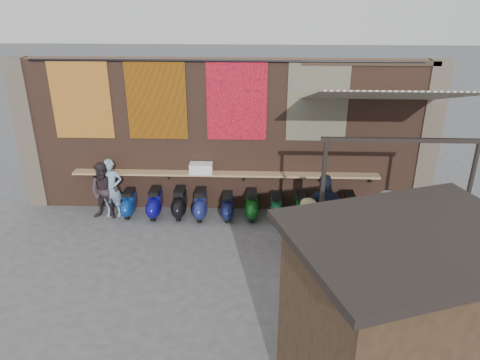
{
  "coord_description": "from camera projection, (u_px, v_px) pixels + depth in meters",
  "views": [
    {
      "loc": [
        0.79,
        -8.88,
        5.89
      ],
      "look_at": [
        0.43,
        1.2,
        1.43
      ],
      "focal_mm": 35.0,
      "sensor_mm": 36.0,
      "label": 1
    }
  ],
  "objects": [
    {
      "name": "stall_sign",
      "position": [
        363.0,
        254.0,
        6.92
      ],
      "size": [
        1.15,
        0.44,
        0.5
      ],
      "primitive_type": "cube",
      "rotation": [
        0.0,
        0.0,
        0.34
      ],
      "color": "gold",
      "rests_on": "market_stall"
    },
    {
      "name": "eating_counter",
      "position": [
        225.0,
        174.0,
        12.2
      ],
      "size": [
        8.0,
        0.32,
        0.05
      ],
      "primitive_type": "cube",
      "color": "#9E7A51",
      "rests_on": "brick_wall"
    },
    {
      "name": "scooter_stool_7",
      "position": [
        301.0,
        207.0,
        12.15
      ],
      "size": [
        0.32,
        0.71,
        0.67
      ],
      "primitive_type": null,
      "color": "#0D5F1F",
      "rests_on": "ground"
    },
    {
      "name": "scooter_stool_2",
      "position": [
        180.0,
        203.0,
        12.26
      ],
      "size": [
        0.36,
        0.79,
        0.76
      ],
      "primitive_type": null,
      "color": "black",
      "rests_on": "ground"
    },
    {
      "name": "shelf_box",
      "position": [
        201.0,
        168.0,
        12.13
      ],
      "size": [
        0.59,
        0.32,
        0.27
      ],
      "primitive_type": "cube",
      "color": "white",
      "rests_on": "eating_counter"
    },
    {
      "name": "scooter_stool_0",
      "position": [
        129.0,
        203.0,
        12.33
      ],
      "size": [
        0.32,
        0.72,
        0.68
      ],
      "primitive_type": null,
      "color": "navy",
      "rests_on": "ground"
    },
    {
      "name": "brick_wall",
      "position": [
        226.0,
        137.0,
        12.18
      ],
      "size": [
        10.0,
        0.4,
        4.0
      ],
      "primitive_type": "cube",
      "color": "brown",
      "rests_on": "ground"
    },
    {
      "name": "tapestry_redgold",
      "position": [
        81.0,
        100.0,
        11.69
      ],
      "size": [
        1.5,
        0.02,
        2.0
      ],
      "primitive_type": "cube",
      "color": "maroon",
      "rests_on": "brick_wall"
    },
    {
      "name": "shopper_grey",
      "position": [
        384.0,
        226.0,
        10.18
      ],
      "size": [
        1.25,
        0.98,
        1.69
      ],
      "primitive_type": "imported",
      "rotation": [
        0.0,
        0.0,
        2.77
      ],
      "color": "slate",
      "rests_on": "ground"
    },
    {
      "name": "scooter_stool_4",
      "position": [
        228.0,
        207.0,
        12.17
      ],
      "size": [
        0.32,
        0.71,
        0.67
      ],
      "primitive_type": null,
      "color": "#131B47",
      "rests_on": "ground"
    },
    {
      "name": "hang_rail",
      "position": [
        224.0,
        61.0,
        11.17
      ],
      "size": [
        9.5,
        0.06,
        0.06
      ],
      "primitive_type": "cylinder",
      "rotation": [
        0.0,
        1.57,
        0.0
      ],
      "color": "black",
      "rests_on": "brick_wall"
    },
    {
      "name": "tapestry_orange",
      "position": [
        237.0,
        101.0,
        11.56
      ],
      "size": [
        1.5,
        0.02,
        2.0
      ],
      "primitive_type": "cube",
      "color": "red",
      "rests_on": "brick_wall"
    },
    {
      "name": "awning_post_right",
      "position": [
        464.0,
        215.0,
        9.18
      ],
      "size": [
        0.09,
        0.09,
        3.1
      ],
      "primitive_type": "cylinder",
      "color": "black",
      "rests_on": "ground"
    },
    {
      "name": "scooter_stool_8",
      "position": [
        325.0,
        207.0,
        12.1
      ],
      "size": [
        0.34,
        0.75,
        0.71
      ],
      "primitive_type": null,
      "color": "black",
      "rests_on": "ground"
    },
    {
      "name": "tapestry_multi",
      "position": [
        318.0,
        102.0,
        11.5
      ],
      "size": [
        1.5,
        0.02,
        2.0
      ],
      "primitive_type": "cube",
      "color": "#205F77",
      "rests_on": "brick_wall"
    },
    {
      "name": "scooter_stool_9",
      "position": [
        349.0,
        207.0,
        12.07
      ],
      "size": [
        0.34,
        0.76,
        0.72
      ],
      "primitive_type": null,
      "color": "#94310D",
      "rests_on": "ground"
    },
    {
      "name": "awning_ledger",
      "position": [
        371.0,
        63.0,
        11.08
      ],
      "size": [
        3.3,
        0.08,
        0.12
      ],
      "primitive_type": "cube",
      "color": "#33261C",
      "rests_on": "brick_wall"
    },
    {
      "name": "stall_roof",
      "position": [
        415.0,
        239.0,
        5.68
      ],
      "size": [
        3.57,
        3.15,
        0.12
      ],
      "primitive_type": "cube",
      "rotation": [
        0.0,
        0.0,
        0.34
      ],
      "color": "black",
      "rests_on": "market_stall"
    },
    {
      "name": "awning_canvas",
      "position": [
        386.0,
        96.0,
        9.79
      ],
      "size": [
        3.2,
        3.28,
        0.97
      ],
      "primitive_type": "cube",
      "rotation": [
        -0.28,
        0.0,
        0.0
      ],
      "color": "beige",
      "rests_on": "brick_wall"
    },
    {
      "name": "ground",
      "position": [
        219.0,
        259.0,
        10.52
      ],
      "size": [
        70.0,
        70.0,
        0.0
      ],
      "primitive_type": "plane",
      "color": "#474749",
      "rests_on": "ground"
    },
    {
      "name": "diner_left",
      "position": [
        112.0,
        188.0,
        12.12
      ],
      "size": [
        0.6,
        0.42,
        1.58
      ],
      "primitive_type": "imported",
      "rotation": [
        0.0,
        0.0,
        0.08
      ],
      "color": "#7896AE",
      "rests_on": "ground"
    },
    {
      "name": "awning_header",
      "position": [
        403.0,
        140.0,
        8.61
      ],
      "size": [
        3.0,
        0.08,
        0.08
      ],
      "primitive_type": "cube",
      "color": "black",
      "rests_on": "awning_post_left"
    },
    {
      "name": "scooter_stool_1",
      "position": [
        155.0,
        203.0,
        12.25
      ],
      "size": [
        0.36,
        0.79,
        0.75
      ],
      "primitive_type": null,
      "color": "#0D0B7B",
      "rests_on": "ground"
    },
    {
      "name": "awning_post_left",
      "position": [
        321.0,
        212.0,
        9.28
      ],
      "size": [
        0.09,
        0.09,
        3.1
      ],
      "primitive_type": "cylinder",
      "color": "black",
      "rests_on": "ground"
    },
    {
      "name": "stall_shelf",
      "position": [
        356.0,
        310.0,
        7.34
      ],
      "size": [
        2.11,
        0.83,
        0.06
      ],
      "primitive_type": "cube",
      "rotation": [
        0.0,
        0.0,
        0.34
      ],
      "color": "#473321",
      "rests_on": "market_stall"
    },
    {
      "name": "shopper_tan",
      "position": [
        307.0,
        229.0,
        10.29
      ],
      "size": [
        0.86,
        0.81,
        1.48
      ],
      "primitive_type": "imported",
      "rotation": [
        0.0,
        0.0,
        0.65
      ],
      "color": "#898057",
      "rests_on": "ground"
    },
    {
      "name": "scooter_stool_5",
      "position": [
        252.0,
        205.0,
        12.19
      ],
      "size": [
        0.34,
        0.76,
        0.73
      ],
      "primitive_type": null,
      "color": "#0F4D17",
      "rests_on": "ground"
    },
    {
      "name": "scooter_stool_3",
      "position": [
        201.0,
        205.0,
        12.18
      ],
      "size": [
        0.36,
        0.79,
        0.75
      ],
      "primitive_type": null,
      "color": "navy",
      "rests_on": "ground"
    },
    {
      "name": "pier_left",
      "position": [
        29.0,
        134.0,
        12.35
      ],
      "size": [
        0.5,
        0.5,
        4.0
      ],
      "primitive_type": "cube",
      "color": "#4C4238",
      "rests_on": "ground"
    },
    {
      "name": "scooter_stool_6",
      "position": [
        276.0,
        207.0,
        12.14
      ],
      "size": [
        0.32,
        0.71,
        0.68
      ],
      "primitive_type": null,
      "color": "#18603A",
      "rests_on": "ground"
    },
    {
      "name": "pier_right",
      "position": [
        427.0,
        139.0,
        12.01
      ],
      "size": [
        0.5,
        0.5,
        4.0
      ],
      "primitive_type": "cube",
      "color": "#4C4238",
      "rests_on": "ground"
    },
    {
      "name": "market_stall",
      "position": [
        398.0,
        335.0,
        6.29
      ],
      "size": [
        3.17,
        2.76,
        2.88
      ],
      "primitive_type": "cube",
      "rotation": [
        0.0,
        0.0,
        0.34
      ],
      "color": "black",
      "rests_on": "ground"
    },
    {
      "name": "diner_right",
      "position": [
        105.0,
        191.0,
        12.01
      ],
      "size": [
        0.8,
        0.65,
        1.54
      ],
      "primitive_type": "imported",
      "rotation": [
        0.0,
        0.0,
        -0.09
      ],
      "color": "#2F252A",
      "rests_on": "ground"
    },
    {
      "name": "shopper_navy",
      "position": [
        324.0,
        214.0,
        10.51
      ],
      "size": [
        1.14,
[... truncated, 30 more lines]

